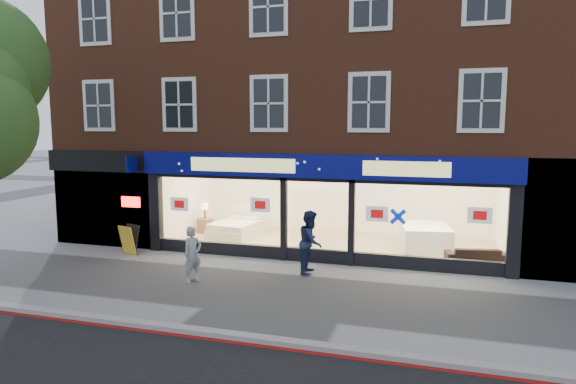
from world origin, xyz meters
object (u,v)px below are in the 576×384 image
at_px(display_bed, 237,228).
at_px(sofa, 476,255).
at_px(a_board, 129,240).
at_px(pedestrian_grey, 193,254).
at_px(mattress_stack, 425,237).
at_px(pedestrian_blue, 311,242).

relative_size(display_bed, sofa, 1.23).
bearing_deg(display_bed, a_board, -119.66).
bearing_deg(pedestrian_grey, display_bed, 38.42).
bearing_deg(sofa, pedestrian_grey, 15.93).
distance_m(mattress_stack, pedestrian_grey, 7.84).
relative_size(sofa, pedestrian_grey, 1.14).
distance_m(display_bed, pedestrian_blue, 5.12).
xyz_separation_m(mattress_stack, pedestrian_grey, (-5.81, -5.27, 0.27)).
distance_m(display_bed, a_board, 4.01).
height_order(display_bed, sofa, display_bed).
relative_size(mattress_stack, pedestrian_grey, 1.45).
relative_size(display_bed, a_board, 2.16).
distance_m(sofa, a_board, 10.77).
xyz_separation_m(pedestrian_grey, pedestrian_blue, (2.80, 1.72, 0.15)).
distance_m(sofa, pedestrian_blue, 4.95).
bearing_deg(display_bed, mattress_stack, 8.03).
xyz_separation_m(display_bed, a_board, (-2.44, -3.19, 0.08)).
relative_size(display_bed, pedestrian_grey, 1.40).
xyz_separation_m(mattress_stack, pedestrian_blue, (-3.01, -3.54, 0.41)).
bearing_deg(sofa, display_bed, -21.54).
bearing_deg(pedestrian_blue, sofa, -69.82).
height_order(a_board, pedestrian_grey, pedestrian_grey).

